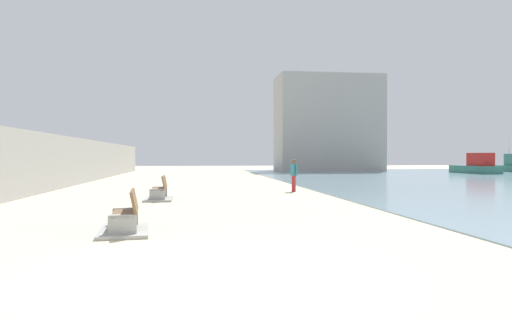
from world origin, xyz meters
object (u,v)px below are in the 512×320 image
bench_near (126,222)px  boat_outer (477,166)px  bench_far (160,194)px  person_walking (294,173)px

bench_near → boat_outer: bearing=47.4°
bench_far → person_walking: person_walking is taller
bench_far → person_walking: size_ratio=1.30×
bench_near → boat_outer: 43.80m
person_walking → bench_far: bearing=-150.8°
bench_near → person_walking: size_ratio=1.36×
person_walking → boat_outer: boat_outer is taller
bench_far → boat_outer: bearing=39.4°
boat_outer → person_walking: bearing=-138.2°
bench_near → bench_far: (0.18, 8.01, 0.00)m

